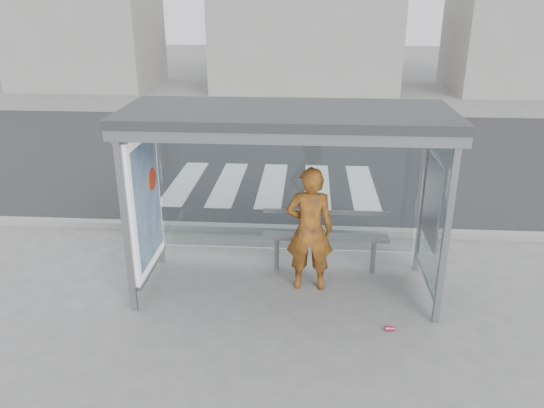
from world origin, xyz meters
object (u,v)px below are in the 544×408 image
at_px(person, 310,230).
at_px(bench, 325,237).
at_px(bus_shelter, 258,155).
at_px(soda_can, 390,328).

height_order(person, bench, person).
bearing_deg(bench, bus_shelter, -151.30).
distance_m(bus_shelter, soda_can, 2.81).
xyz_separation_m(bus_shelter, bench, (0.95, 0.52, -1.41)).
xyz_separation_m(bench, soda_can, (0.80, -1.53, -0.54)).
height_order(person, soda_can, person).
distance_m(person, bench, 0.67).
distance_m(person, soda_can, 1.71).
xyz_separation_m(person, bench, (0.24, 0.52, -0.34)).
bearing_deg(person, bus_shelter, -0.41).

